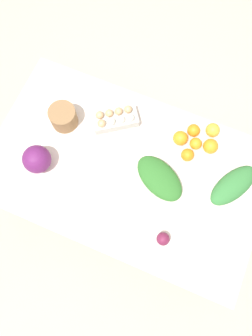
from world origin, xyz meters
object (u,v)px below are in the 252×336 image
at_px(orange_3, 196,144).
at_px(cabbage_purple, 37,159).
at_px(orange_0, 187,155).
at_px(orange_1, 194,130).
at_px(orange_5, 211,146).
at_px(beet_root, 163,239).
at_px(greens_bunch_dandelion, 233,185).
at_px(paper_bag, 63,117).
at_px(orange_2, 180,138).
at_px(greens_bunch_chard, 159,178).
at_px(orange_4, 213,130).
at_px(egg_carton, 115,119).

bearing_deg(orange_3, cabbage_purple, -150.19).
distance_m(orange_0, orange_1, 0.15).
bearing_deg(orange_0, cabbage_purple, -154.46).
bearing_deg(orange_5, beet_root, -96.21).
distance_m(cabbage_purple, beet_root, 0.76).
xyz_separation_m(cabbage_purple, orange_0, (0.71, 0.34, -0.04)).
relative_size(greens_bunch_dandelion, orange_0, 4.28).
height_order(paper_bag, orange_2, paper_bag).
xyz_separation_m(greens_bunch_chard, orange_0, (0.09, 0.18, -0.00)).
xyz_separation_m(orange_2, orange_3, (0.09, 0.01, -0.01)).
bearing_deg(orange_0, greens_bunch_chard, -117.02).
bearing_deg(greens_bunch_dandelion, greens_bunch_chard, -163.03).
bearing_deg(orange_0, orange_5, 43.43).
height_order(paper_bag, orange_4, paper_bag).
xyz_separation_m(greens_bunch_dandelion, orange_3, (-0.25, 0.15, -0.01)).
height_order(beet_root, orange_5, orange_5).
xyz_separation_m(orange_1, orange_3, (0.04, -0.07, -0.00)).
relative_size(egg_carton, orange_2, 3.32).
bearing_deg(greens_bunch_dandelion, orange_3, 150.07).
height_order(egg_carton, orange_1, egg_carton).
distance_m(paper_bag, greens_bunch_dandelion, 0.97).
distance_m(orange_2, orange_5, 0.17).
bearing_deg(orange_1, paper_bag, -162.68).
height_order(paper_bag, orange_1, paper_bag).
distance_m(greens_bunch_chard, orange_2, 0.25).
xyz_separation_m(beet_root, orange_0, (-0.04, 0.46, 0.00)).
height_order(paper_bag, orange_0, paper_bag).
relative_size(greens_bunch_dandelion, orange_3, 4.51).
xyz_separation_m(beet_root, orange_2, (-0.11, 0.53, 0.01)).
height_order(greens_bunch_dandelion, orange_0, greens_bunch_dandelion).
xyz_separation_m(greens_bunch_dandelion, orange_1, (-0.29, 0.21, -0.01)).
bearing_deg(orange_1, cabbage_purple, -145.01).
bearing_deg(orange_5, orange_3, -170.44).
distance_m(orange_4, orange_5, 0.10).
xyz_separation_m(greens_bunch_dandelion, beet_root, (-0.24, -0.39, -0.01)).
xyz_separation_m(paper_bag, orange_1, (0.68, 0.21, -0.02)).
height_order(paper_bag, beet_root, paper_bag).
bearing_deg(cabbage_purple, orange_0, 25.54).
distance_m(greens_bunch_dandelion, orange_2, 0.37).
height_order(greens_bunch_chard, orange_0, greens_bunch_chard).
bearing_deg(orange_4, orange_1, -157.10).
xyz_separation_m(cabbage_purple, orange_5, (0.81, 0.43, -0.03)).
xyz_separation_m(cabbage_purple, greens_bunch_chard, (0.62, 0.16, -0.04)).
bearing_deg(orange_0, orange_1, 96.67).
bearing_deg(greens_bunch_chard, orange_2, 84.77).
xyz_separation_m(orange_2, orange_4, (0.15, 0.11, -0.00)).
height_order(orange_1, orange_2, orange_2).
bearing_deg(orange_4, orange_2, -142.30).
height_order(greens_bunch_dandelion, orange_3, greens_bunch_dandelion).
bearing_deg(orange_3, egg_carton, -175.27).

